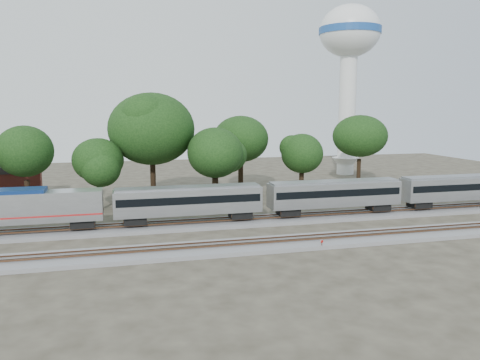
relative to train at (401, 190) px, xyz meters
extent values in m
plane|color=#383328|center=(-23.46, -6.00, -3.17)|extent=(160.00, 160.00, 0.00)
cube|color=slate|center=(-23.46, 0.00, -2.97)|extent=(160.00, 5.00, 0.40)
cube|color=brown|center=(-23.46, -0.72, -2.51)|extent=(160.00, 0.08, 0.15)
cube|color=brown|center=(-23.46, 0.72, -2.51)|extent=(160.00, 0.08, 0.15)
cube|color=slate|center=(-23.46, -10.00, -2.97)|extent=(160.00, 5.00, 0.40)
cube|color=brown|center=(-23.46, -10.72, -2.51)|extent=(160.00, 0.08, 0.15)
cube|color=brown|center=(-23.46, -9.28, -2.51)|extent=(160.00, 0.08, 0.15)
cube|color=silver|center=(-42.80, 0.00, 0.07)|extent=(10.44, 2.95, 3.25)
cube|color=navy|center=(-47.63, 0.00, 1.60)|extent=(8.37, 2.90, 0.98)
cube|color=#A71A19|center=(-43.99, 0.00, -0.77)|extent=(12.80, 2.99, 0.18)
cube|color=black|center=(-39.80, 0.00, -2.00)|extent=(2.56, 2.17, 0.89)
cube|color=silver|center=(-27.92, 0.00, -0.08)|extent=(17.14, 2.95, 2.95)
cube|color=black|center=(-27.92, 0.00, 0.22)|extent=(16.55, 3.00, 0.89)
cube|color=gray|center=(-27.92, 0.00, 1.45)|extent=(16.74, 2.36, 0.34)
cube|color=black|center=(-34.13, 0.00, -2.00)|extent=(2.56, 2.17, 0.89)
cube|color=black|center=(-21.72, 0.00, -2.00)|extent=(2.56, 2.17, 0.89)
cube|color=silver|center=(-9.39, 0.00, -0.08)|extent=(17.14, 2.95, 2.95)
cube|color=black|center=(-9.39, 0.00, 0.22)|extent=(16.55, 3.00, 0.89)
cube|color=gray|center=(-9.39, 0.00, 1.45)|extent=(16.74, 2.36, 0.34)
cube|color=black|center=(-15.60, 0.00, -2.00)|extent=(2.56, 2.17, 0.89)
cube|color=black|center=(-3.19, 0.00, -2.00)|extent=(2.56, 2.17, 0.89)
cube|color=silver|center=(9.14, 0.00, -0.08)|extent=(17.14, 2.95, 2.95)
cube|color=black|center=(9.14, 0.00, 0.22)|extent=(16.55, 3.00, 0.89)
cube|color=gray|center=(9.14, 0.00, 1.45)|extent=(16.74, 2.36, 0.34)
cube|color=black|center=(2.93, 0.00, -2.00)|extent=(2.56, 2.17, 0.89)
cylinder|color=#512D19|center=(-16.52, -12.30, -2.73)|extent=(0.06, 0.06, 0.88)
cylinder|color=#AC0C0C|center=(-16.52, -12.30, -2.34)|extent=(0.31, 0.11, 0.31)
cylinder|color=#512D19|center=(-16.46, -12.13, -2.75)|extent=(0.06, 0.06, 0.85)
cylinder|color=silver|center=(-16.46, -12.13, -2.37)|extent=(0.29, 0.13, 0.30)
cube|color=#512D19|center=(-16.61, -11.46, -3.02)|extent=(0.55, 0.40, 0.30)
cylinder|color=silver|center=(10.51, 36.62, 9.21)|extent=(3.54, 3.54, 24.75)
cone|color=silver|center=(10.51, 36.62, -1.40)|extent=(5.66, 5.66, 3.54)
ellipsoid|color=silver|center=(10.51, 36.62, 26.22)|extent=(12.38, 12.38, 10.52)
cylinder|color=#1A4792|center=(10.51, 36.62, 26.22)|extent=(12.52, 12.52, 1.41)
cube|color=maroon|center=(-53.12, 22.88, -0.96)|extent=(11.94, 9.08, 4.41)
cube|color=black|center=(-53.12, 22.88, 1.74)|extent=(12.16, 9.30, 0.99)
cylinder|color=black|center=(-47.55, 11.98, -0.94)|extent=(0.70, 0.70, 4.46)
ellipsoid|color=black|center=(-47.55, 11.98, 5.11)|extent=(8.41, 8.41, 7.15)
cylinder|color=black|center=(-38.51, 12.29, -1.32)|extent=(0.70, 0.70, 3.70)
ellipsoid|color=black|center=(-38.51, 12.29, 3.69)|extent=(6.97, 6.97, 5.92)
cylinder|color=black|center=(-31.05, 15.20, -0.24)|extent=(0.70, 0.70, 5.85)
ellipsoid|color=black|center=(-31.05, 15.20, 7.70)|extent=(11.04, 11.04, 9.38)
cylinder|color=black|center=(-22.78, 10.22, -1.10)|extent=(0.70, 0.70, 4.14)
ellipsoid|color=black|center=(-22.78, 10.22, 4.53)|extent=(7.82, 7.82, 6.64)
cylinder|color=black|center=(-16.54, 20.28, -0.77)|extent=(0.70, 0.70, 4.79)
ellipsoid|color=black|center=(-16.54, 20.28, 5.73)|extent=(9.03, 9.03, 7.68)
cylinder|color=black|center=(-7.68, 15.68, -1.36)|extent=(0.70, 0.70, 3.63)
ellipsoid|color=black|center=(-7.68, 15.68, 3.57)|extent=(6.84, 6.84, 5.82)
cylinder|color=black|center=(6.06, 22.55, -0.77)|extent=(0.70, 0.70, 4.80)
ellipsoid|color=black|center=(6.06, 22.55, 5.75)|extent=(9.06, 9.06, 7.70)
camera|label=1|loc=(-35.16, -53.47, 10.54)|focal=35.00mm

